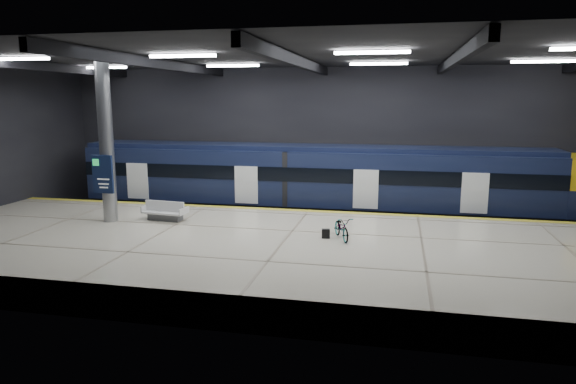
% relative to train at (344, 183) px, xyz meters
% --- Properties ---
extents(ground, '(30.00, 30.00, 0.00)m').
position_rel_train_xyz_m(ground, '(-1.36, -5.50, -2.06)').
color(ground, black).
rests_on(ground, ground).
extents(room_shell, '(30.10, 16.10, 8.05)m').
position_rel_train_xyz_m(room_shell, '(-1.37, -5.49, 3.66)').
color(room_shell, black).
rests_on(room_shell, ground).
extents(platform, '(30.00, 11.00, 1.10)m').
position_rel_train_xyz_m(platform, '(-1.36, -8.00, -1.51)').
color(platform, beige).
rests_on(platform, ground).
extents(safety_strip, '(30.00, 0.40, 0.01)m').
position_rel_train_xyz_m(safety_strip, '(-1.36, -2.75, -0.95)').
color(safety_strip, gold).
rests_on(safety_strip, platform).
extents(rails, '(30.00, 1.52, 0.16)m').
position_rel_train_xyz_m(rails, '(-1.36, 0.00, -1.98)').
color(rails, gray).
rests_on(rails, ground).
extents(train, '(29.40, 2.84, 3.79)m').
position_rel_train_xyz_m(train, '(0.00, 0.00, 0.00)').
color(train, black).
rests_on(train, ground).
extents(bench, '(2.00, 1.00, 0.85)m').
position_rel_train_xyz_m(bench, '(-7.13, -5.89, -0.66)').
color(bench, '#595B60').
rests_on(bench, platform).
extents(bicycle, '(1.17, 1.77, 0.88)m').
position_rel_train_xyz_m(bicycle, '(0.69, -7.31, -0.52)').
color(bicycle, '#99999E').
rests_on(bicycle, platform).
extents(pannier_bag, '(0.33, 0.23, 0.35)m').
position_rel_train_xyz_m(pannier_bag, '(0.09, -7.31, -0.78)').
color(pannier_bag, black).
rests_on(pannier_bag, platform).
extents(info_column, '(0.90, 0.78, 6.90)m').
position_rel_train_xyz_m(info_column, '(-9.36, -6.52, 2.40)').
color(info_column, '#9EA0A5').
rests_on(info_column, platform).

